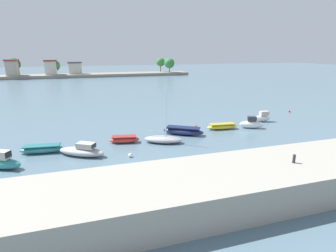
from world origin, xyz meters
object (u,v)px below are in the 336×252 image
(moored_boat_8, at_px, (261,118))
(moored_boat_4, at_px, (163,139))
(moored_boat_1, at_px, (42,149))
(moored_boat_6, at_px, (222,126))
(mooring_buoy_0, at_px, (289,111))
(moored_boat_3, at_px, (124,139))
(mooring_buoy_3, at_px, (130,155))
(mooring_buoy_1, at_px, (196,126))
(moored_boat_2, at_px, (82,151))
(mooring_bollard, at_px, (294,159))
(moored_boat_0, at_px, (3,162))
(moored_boat_7, at_px, (252,124))
(moored_boat_5, at_px, (183,131))

(moored_boat_8, bearing_deg, moored_boat_4, -160.30)
(moored_boat_1, height_order, moored_boat_6, moored_boat_1)
(mooring_buoy_0, bearing_deg, moored_boat_3, -165.55)
(moored_boat_3, xyz_separation_m, mooring_buoy_0, (31.97, 8.23, -0.22))
(moored_boat_8, xyz_separation_m, mooring_buoy_3, (-22.64, -8.76, -0.45))
(moored_boat_3, relative_size, mooring_buoy_1, 11.72)
(moored_boat_2, height_order, moored_boat_8, moored_boat_8)
(moored_boat_2, bearing_deg, moored_boat_1, -176.61)
(moored_boat_8, bearing_deg, mooring_bollard, -116.79)
(mooring_buoy_1, bearing_deg, moored_boat_4, -141.33)
(moored_boat_0, bearing_deg, mooring_buoy_1, 47.43)
(moored_boat_4, distance_m, moored_boat_7, 14.50)
(moored_boat_3, height_order, moored_boat_6, moored_boat_3)
(moored_boat_0, relative_size, moored_boat_2, 0.73)
(moored_boat_0, height_order, moored_boat_1, moored_boat_0)
(moored_boat_4, bearing_deg, moored_boat_7, 34.66)
(moored_boat_4, xyz_separation_m, moored_boat_6, (9.90, 3.26, -0.05))
(moored_boat_3, bearing_deg, moored_boat_7, 13.65)
(mooring_bollard, xyz_separation_m, mooring_buoy_3, (-11.03, 11.25, -2.64))
(moored_boat_0, bearing_deg, moored_boat_7, 38.05)
(mooring_bollard, distance_m, moored_boat_1, 25.55)
(moored_boat_0, distance_m, moored_boat_6, 27.49)
(mooring_buoy_0, bearing_deg, mooring_buoy_1, -167.95)
(moored_boat_4, xyz_separation_m, mooring_buoy_0, (27.38, 9.73, -0.26))
(mooring_bollard, height_order, moored_boat_0, mooring_bollard)
(moored_boat_3, height_order, moored_boat_8, moored_boat_8)
(moored_boat_7, relative_size, mooring_buoy_0, 9.67)
(moored_boat_5, height_order, moored_boat_7, moored_boat_7)
(moored_boat_6, xyz_separation_m, moored_boat_8, (8.02, 2.00, 0.26))
(moored_boat_6, bearing_deg, moored_boat_4, -155.79)
(moored_boat_3, distance_m, moored_boat_4, 4.82)
(moored_boat_8, bearing_deg, moored_boat_3, -167.16)
(mooring_bollard, distance_m, mooring_buoy_1, 20.23)
(moored_boat_1, distance_m, mooring_buoy_3, 10.07)
(moored_boat_0, relative_size, mooring_buoy_0, 10.74)
(moored_boat_4, relative_size, mooring_buoy_0, 18.31)
(moored_boat_6, height_order, moored_boat_7, moored_boat_7)
(moored_boat_0, height_order, moored_boat_4, moored_boat_4)
(moored_boat_3, xyz_separation_m, moored_boat_8, (22.51, 3.76, 0.25))
(moored_boat_2, bearing_deg, mooring_buoy_0, 48.56)
(moored_boat_1, bearing_deg, moored_boat_2, -21.25)
(moored_boat_5, xyz_separation_m, mooring_buoy_0, (23.83, 7.31, -0.33))
(mooring_bollard, bearing_deg, moored_boat_1, 142.40)
(moored_boat_0, xyz_separation_m, mooring_buoy_1, (23.54, 8.02, -0.50))
(moored_boat_2, relative_size, mooring_buoy_1, 16.42)
(mooring_bollard, height_order, mooring_buoy_0, mooring_bollard)
(mooring_buoy_1, height_order, mooring_buoy_3, mooring_buoy_3)
(moored_boat_2, relative_size, moored_boat_5, 0.98)
(mooring_buoy_3, bearing_deg, moored_boat_6, 24.81)
(moored_boat_2, distance_m, moored_boat_8, 28.33)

